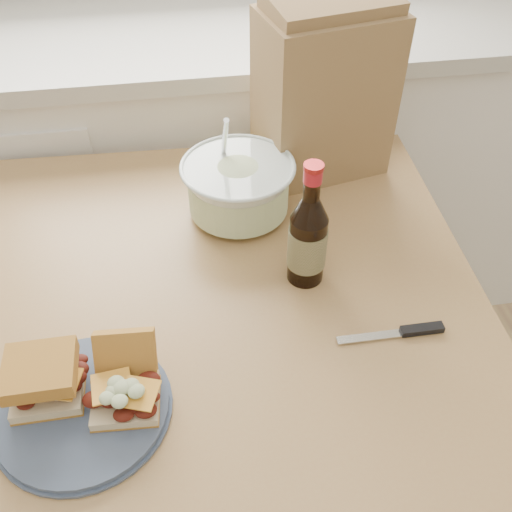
{
  "coord_description": "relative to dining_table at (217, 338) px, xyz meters",
  "views": [
    {
      "loc": [
        -0.02,
        0.21,
        1.52
      ],
      "look_at": [
        0.08,
        0.89,
        0.86
      ],
      "focal_mm": 40.0,
      "sensor_mm": 36.0,
      "label": 1
    }
  ],
  "objects": [
    {
      "name": "cabinet_run",
      "position": [
        -0.01,
        0.82,
        -0.2
      ],
      "size": [
        2.5,
        0.64,
        0.94
      ],
      "color": "white",
      "rests_on": "ground"
    },
    {
      "name": "dining_table",
      "position": [
        0.0,
        0.0,
        0.0
      ],
      "size": [
        0.98,
        0.98,
        0.78
      ],
      "rotation": [
        0.0,
        0.0,
        -0.04
      ],
      "color": "#A9834F",
      "rests_on": "ground"
    },
    {
      "name": "plate",
      "position": [
        -0.21,
        -0.2,
        0.12
      ],
      "size": [
        0.25,
        0.25,
        0.02
      ],
      "primitive_type": "cylinder",
      "color": "#414F69",
      "rests_on": "dining_table"
    },
    {
      "name": "sandwich_left",
      "position": [
        -0.25,
        -0.17,
        0.17
      ],
      "size": [
        0.1,
        0.09,
        0.07
      ],
      "rotation": [
        0.0,
        0.0,
        0.01
      ],
      "color": "beige",
      "rests_on": "plate"
    },
    {
      "name": "sandwich_right",
      "position": [
        -0.14,
        -0.18,
        0.16
      ],
      "size": [
        0.1,
        0.13,
        0.08
      ],
      "rotation": [
        0.0,
        0.0,
        -0.06
      ],
      "color": "beige",
      "rests_on": "plate"
    },
    {
      "name": "coleslaw_bowl",
      "position": [
        0.07,
        0.22,
        0.17
      ],
      "size": [
        0.22,
        0.22,
        0.22
      ],
      "color": "silver",
      "rests_on": "dining_table"
    },
    {
      "name": "beer_bottle",
      "position": [
        0.17,
        0.02,
        0.21
      ],
      "size": [
        0.07,
        0.07,
        0.24
      ],
      "rotation": [
        0.0,
        0.0,
        -0.02
      ],
      "color": "black",
      "rests_on": "dining_table"
    },
    {
      "name": "knife",
      "position": [
        0.3,
        -0.13,
        0.12
      ],
      "size": [
        0.18,
        0.02,
        0.01
      ],
      "rotation": [
        0.0,
        0.0,
        -0.0
      ],
      "color": "silver",
      "rests_on": "dining_table"
    },
    {
      "name": "paper_bag",
      "position": [
        0.27,
        0.36,
        0.28
      ],
      "size": [
        0.29,
        0.22,
        0.34
      ],
      "primitive_type": "cube",
      "rotation": [
        0.0,
        0.0,
        0.21
      ],
      "color": "olive",
      "rests_on": "dining_table"
    }
  ]
}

